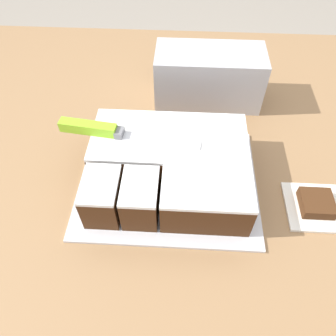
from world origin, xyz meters
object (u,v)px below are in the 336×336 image
at_px(brownie, 317,203).
at_px(storage_box, 209,77).
at_px(cake_board, 168,182).
at_px(cake, 169,167).
at_px(knife, 101,130).

distance_m(brownie, storage_box, 0.39).
bearing_deg(storage_box, brownie, -57.87).
xyz_separation_m(cake_board, cake, (0.00, 0.00, 0.05)).
xyz_separation_m(cake_board, brownie, (0.29, -0.05, 0.01)).
height_order(knife, storage_box, storage_box).
distance_m(cake_board, storage_box, 0.30).
relative_size(knife, brownie, 4.58).
relative_size(cake, storage_box, 1.19).
distance_m(cake, storage_box, 0.29).
bearing_deg(knife, cake, -11.21).
distance_m(cake_board, cake, 0.05).
height_order(cake, brownie, cake).
distance_m(cake_board, brownie, 0.30).
height_order(cake_board, knife, knife).
bearing_deg(cake_board, knife, 160.54).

